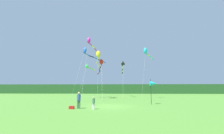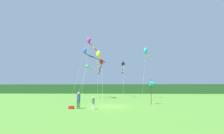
# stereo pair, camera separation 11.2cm
# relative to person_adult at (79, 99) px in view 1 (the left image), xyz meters

# --- Properties ---
(ground_plane) EXTENTS (120.00, 120.00, 0.00)m
(ground_plane) POSITION_rel_person_adult_xyz_m (3.15, 2.28, -0.99)
(ground_plane) COLOR #4C842D
(distant_treeline) EXTENTS (108.00, 3.51, 3.94)m
(distant_treeline) POSITION_rel_person_adult_xyz_m (3.15, 47.28, 0.98)
(distant_treeline) COLOR #234C23
(distant_treeline) RESTS_ON ground
(person_adult) EXTENTS (0.39, 0.39, 1.77)m
(person_adult) POSITION_rel_person_adult_xyz_m (0.00, 0.00, 0.00)
(person_adult) COLOR #3F724C
(person_adult) RESTS_ON ground
(person_child) EXTENTS (0.29, 0.29, 1.30)m
(person_child) POSITION_rel_person_adult_xyz_m (1.71, -0.48, -0.26)
(person_child) COLOR silver
(person_child) RESTS_ON ground
(cooler_box) EXTENTS (0.52, 0.35, 0.31)m
(cooler_box) POSITION_rel_person_adult_xyz_m (-0.67, -0.25, -0.83)
(cooler_box) COLOR red
(cooler_box) RESTS_ON ground
(banner_flag_pole) EXTENTS (0.90, 0.70, 3.46)m
(banner_flag_pole) POSITION_rel_person_adult_xyz_m (9.07, 4.67, 1.82)
(banner_flag_pole) COLOR black
(banner_flag_pole) RESTS_ON ground
(kite_black) EXTENTS (1.02, 10.68, 9.30)m
(kite_black) POSITION_rel_person_adult_xyz_m (5.22, 20.62, 7.33)
(kite_black) COLOR #B2B2B2
(kite_black) RESTS_ON ground
(kite_magenta) EXTENTS (1.47, 9.25, 12.50)m
(kite_magenta) POSITION_rel_person_adult_xyz_m (-1.62, 12.89, 10.50)
(kite_magenta) COLOR #B2B2B2
(kite_magenta) RESTS_ON ground
(kite_yellow) EXTENTS (1.54, 7.72, 10.23)m
(kite_yellow) POSITION_rel_person_adult_xyz_m (-0.22, 14.71, 8.20)
(kite_yellow) COLOR #B2B2B2
(kite_yellow) RESTS_ON ground
(kite_blue) EXTENTS (6.04, 7.35, 11.13)m
(kite_blue) POSITION_rel_person_adult_xyz_m (-2.65, 15.05, 9.04)
(kite_blue) COLOR #B2B2B2
(kite_blue) RESTS_ON ground
(kite_red) EXTENTS (2.80, 11.15, 8.67)m
(kite_red) POSITION_rel_person_adult_xyz_m (0.22, 16.06, 6.59)
(kite_red) COLOR #B2B2B2
(kite_red) RESTS_ON ground
(kite_cyan) EXTENTS (3.78, 4.34, 11.15)m
(kite_cyan) POSITION_rel_person_adult_xyz_m (10.27, 15.81, 9.23)
(kite_cyan) COLOR #B2B2B2
(kite_cyan) RESTS_ON ground
(kite_green) EXTENTS (2.85, 5.54, 8.20)m
(kite_green) POSITION_rel_person_adult_xyz_m (-3.13, 17.69, 6.47)
(kite_green) COLOR #B2B2B2
(kite_green) RESTS_ON ground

